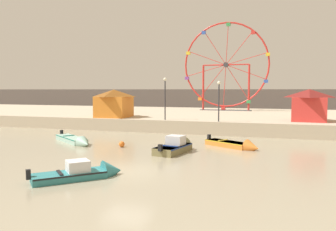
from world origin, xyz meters
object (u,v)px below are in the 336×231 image
at_px(promenade_lamp_near, 219,95).
at_px(promenade_lamp_far, 165,93).
at_px(motorboat_teal_painted, 86,173).
at_px(carnival_booth_orange_canopy, 114,103).
at_px(motorboat_orange_hull, 236,145).
at_px(motorboat_olive_wood, 178,146).
at_px(mooring_buoy_orange, 122,144).
at_px(motorboat_seafoam, 76,140).
at_px(carnival_booth_red_striped, 309,104).
at_px(ferris_wheel_red_frame, 226,66).

distance_m(promenade_lamp_near, promenade_lamp_far, 5.48).
distance_m(motorboat_teal_painted, promenade_lamp_near, 18.27).
bearing_deg(carnival_booth_orange_canopy, motorboat_orange_hull, -33.67).
relative_size(motorboat_orange_hull, promenade_lamp_far, 1.06).
bearing_deg(motorboat_orange_hull, motorboat_olive_wood, -114.06).
bearing_deg(mooring_buoy_orange, motorboat_seafoam, 173.53).
bearing_deg(promenade_lamp_near, promenade_lamp_far, 176.46).
height_order(motorboat_seafoam, carnival_booth_orange_canopy, carnival_booth_orange_canopy).
xyz_separation_m(motorboat_seafoam, promenade_lamp_far, (4.59, 8.87, 3.78)).
distance_m(promenade_lamp_far, mooring_buoy_orange, 10.11).
bearing_deg(promenade_lamp_far, carnival_booth_orange_canopy, 168.29).
bearing_deg(motorboat_teal_painted, motorboat_orange_hull, 15.44).
xyz_separation_m(carnival_booth_red_striped, promenade_lamp_near, (-8.12, -3.16, 0.91)).
relative_size(motorboat_orange_hull, carnival_booth_red_striped, 1.21).
bearing_deg(carnival_booth_red_striped, promenade_lamp_near, -155.29).
relative_size(motorboat_teal_painted, motorboat_olive_wood, 0.89).
xyz_separation_m(motorboat_seafoam, carnival_booth_red_striped, (18.18, 11.70, 2.65)).
bearing_deg(carnival_booth_orange_canopy, carnival_booth_red_striped, 0.97).
bearing_deg(motorboat_teal_painted, motorboat_seafoam, 80.07).
relative_size(motorboat_seafoam, carnival_booth_red_striped, 1.42).
xyz_separation_m(promenade_lamp_near, mooring_buoy_orange, (-5.74, -9.02, -3.57)).
relative_size(carnival_booth_orange_canopy, mooring_buoy_orange, 9.10).
distance_m(motorboat_teal_painted, promenade_lamp_far, 18.41).
bearing_deg(mooring_buoy_orange, promenade_lamp_near, 57.55).
distance_m(motorboat_orange_hull, motorboat_teal_painted, 12.41).
bearing_deg(motorboat_seafoam, ferris_wheel_red_frame, 108.44).
distance_m(carnival_booth_orange_canopy, carnival_booth_red_striped, 20.03).
bearing_deg(promenade_lamp_near, motorboat_olive_wood, -97.90).
height_order(motorboat_teal_painted, carnival_booth_orange_canopy, carnival_booth_orange_canopy).
bearing_deg(motorboat_olive_wood, ferris_wheel_red_frame, 11.76).
distance_m(motorboat_olive_wood, promenade_lamp_near, 10.01).
height_order(ferris_wheel_red_frame, carnival_booth_red_striped, ferris_wheel_red_frame).
xyz_separation_m(promenade_lamp_near, promenade_lamp_far, (-5.46, 0.34, 0.22)).
bearing_deg(motorboat_teal_painted, carnival_booth_red_striped, 14.90).
distance_m(motorboat_seafoam, mooring_buoy_orange, 4.35).
height_order(ferris_wheel_red_frame, promenade_lamp_far, ferris_wheel_red_frame).
height_order(promenade_lamp_near, mooring_buoy_orange, promenade_lamp_near).
relative_size(motorboat_seafoam, ferris_wheel_red_frame, 0.41).
relative_size(motorboat_orange_hull, promenade_lamp_near, 1.16).
distance_m(carnival_booth_orange_canopy, promenade_lamp_near, 12.00).
relative_size(motorboat_olive_wood, mooring_buoy_orange, 10.08).
xyz_separation_m(ferris_wheel_red_frame, mooring_buoy_orange, (-3.76, -26.60, -7.46)).
bearing_deg(motorboat_orange_hull, carnival_booth_orange_canopy, -179.22).
relative_size(motorboat_seafoam, motorboat_olive_wood, 1.18).
height_order(motorboat_orange_hull, promenade_lamp_near, promenade_lamp_near).
relative_size(motorboat_orange_hull, motorboat_teal_painted, 1.14).
bearing_deg(promenade_lamp_near, motorboat_teal_painted, -101.31).
xyz_separation_m(carnival_booth_red_striped, mooring_buoy_orange, (-13.86, -12.19, -2.67)).
bearing_deg(carnival_booth_orange_canopy, ferris_wheel_red_frame, 54.88).
bearing_deg(promenade_lamp_far, motorboat_seafoam, -117.37).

